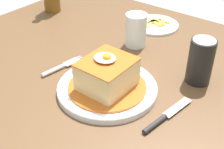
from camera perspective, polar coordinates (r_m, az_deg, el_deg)
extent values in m
cube|color=brown|center=(0.89, 2.24, 0.04)|extent=(1.20, 0.92, 0.04)
cylinder|color=brown|center=(1.62, -5.01, 1.63)|extent=(0.07, 0.07, 0.70)
cylinder|color=white|center=(0.79, -0.90, -2.75)|extent=(0.26, 0.26, 0.01)
torus|color=white|center=(0.78, -0.90, -2.32)|extent=(0.26, 0.26, 0.01)
cylinder|color=#B75B1E|center=(0.78, -0.90, -2.28)|extent=(0.20, 0.20, 0.01)
cube|color=#E5C684|center=(0.76, -0.93, 0.03)|extent=(0.11, 0.13, 0.07)
cube|color=#B75B1E|center=(0.74, -0.95, 2.39)|extent=(0.12, 0.13, 0.00)
ellipsoid|color=white|center=(0.74, -1.35, 3.11)|extent=(0.06, 0.05, 0.01)
sphere|color=yellow|center=(0.73, -0.96, 3.15)|extent=(0.02, 0.02, 0.02)
cylinder|color=silver|center=(0.87, -10.87, 0.78)|extent=(0.02, 0.08, 0.01)
cube|color=silver|center=(0.90, -7.52, 2.36)|extent=(0.03, 0.05, 0.00)
cylinder|color=silver|center=(0.91, -5.97, 2.75)|extent=(0.01, 0.03, 0.00)
cylinder|color=silver|center=(0.91, -6.28, 2.94)|extent=(0.01, 0.03, 0.00)
cylinder|color=silver|center=(0.92, -6.59, 3.13)|extent=(0.01, 0.03, 0.00)
cylinder|color=#262628|center=(0.69, 8.03, -9.14)|extent=(0.02, 0.08, 0.01)
cube|color=silver|center=(0.75, 12.08, -6.01)|extent=(0.03, 0.09, 0.00)
cylinder|color=black|center=(0.83, 16.19, 2.37)|extent=(0.07, 0.07, 0.12)
cylinder|color=silver|center=(0.80, 16.89, 6.15)|extent=(0.06, 0.06, 0.00)
cylinder|color=#3F2314|center=(0.99, 4.43, 7.04)|extent=(0.06, 0.06, 0.06)
cylinder|color=silver|center=(0.98, 4.49, 8.27)|extent=(0.07, 0.07, 0.10)
cylinder|color=white|center=(1.13, 7.98, 9.16)|extent=(0.17, 0.17, 0.01)
cube|color=#EAC64C|center=(1.13, 8.34, 9.66)|extent=(0.05, 0.03, 0.01)
cube|color=#EAC64C|center=(1.14, 9.56, 9.78)|extent=(0.05, 0.01, 0.01)
cube|color=#EAC64C|center=(1.12, 8.23, 9.38)|extent=(0.05, 0.02, 0.01)
cube|color=#EAC64C|center=(1.11, 7.12, 9.34)|extent=(0.02, 0.06, 0.01)
cube|color=#EAC64C|center=(1.14, 7.64, 9.83)|extent=(0.02, 0.06, 0.01)
cube|color=#EAC64C|center=(1.13, 8.39, 9.65)|extent=(0.07, 0.02, 0.01)
cube|color=#EAC64C|center=(1.14, 8.00, 9.75)|extent=(0.03, 0.06, 0.01)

